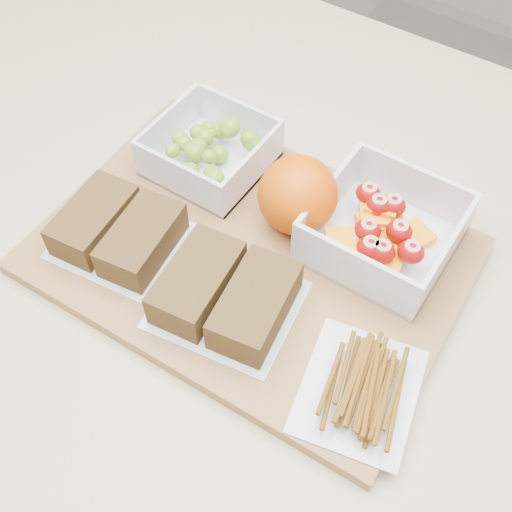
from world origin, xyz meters
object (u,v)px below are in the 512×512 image
object	(u,v)px
fruit_container	(383,232)
cutting_board	(251,256)
pretzel_bag	(361,385)
orange	(298,195)
sandwich_bag_left	(118,231)
sandwich_bag_center	(226,294)
grape_container	(211,150)

from	to	relation	value
fruit_container	cutting_board	bearing A→B (deg)	-143.04
cutting_board	pretzel_bag	bearing A→B (deg)	-26.20
cutting_board	orange	xyz separation A→B (m)	(0.02, 0.06, 0.05)
sandwich_bag_left	cutting_board	bearing A→B (deg)	28.55
fruit_container	sandwich_bag_center	xyz separation A→B (m)	(-0.09, -0.15, -0.00)
sandwich_bag_left	sandwich_bag_center	size ratio (longest dim) A/B	0.93
pretzel_bag	grape_container	bearing A→B (deg)	150.35
sandwich_bag_center	pretzel_bag	size ratio (longest dim) A/B	1.07
pretzel_bag	fruit_container	bearing A→B (deg)	110.86
fruit_container	pretzel_bag	xyz separation A→B (m)	(0.06, -0.16, -0.01)
cutting_board	pretzel_bag	xyz separation A→B (m)	(0.17, -0.08, 0.02)
cutting_board	sandwich_bag_center	distance (m)	0.08
grape_container	orange	bearing A→B (deg)	-8.81
cutting_board	orange	world-z (taller)	orange
cutting_board	orange	bearing A→B (deg)	71.88
grape_container	sandwich_bag_left	bearing A→B (deg)	-94.95
sandwich_bag_left	pretzel_bag	xyz separation A→B (m)	(0.29, -0.01, -0.01)
sandwich_bag_center	sandwich_bag_left	bearing A→B (deg)	178.79
orange	sandwich_bag_center	distance (m)	0.13
fruit_container	sandwich_bag_left	xyz separation A→B (m)	(-0.23, -0.15, -0.00)
sandwich_bag_left	pretzel_bag	world-z (taller)	sandwich_bag_left
grape_container	sandwich_bag_center	xyz separation A→B (m)	(0.12, -0.15, -0.00)
fruit_container	sandwich_bag_left	bearing A→B (deg)	-147.26
orange	sandwich_bag_left	world-z (taller)	orange
grape_container	sandwich_bag_center	world-z (taller)	grape_container
sandwich_bag_center	grape_container	bearing A→B (deg)	130.18
sandwich_bag_center	fruit_container	bearing A→B (deg)	58.91
sandwich_bag_left	pretzel_bag	size ratio (longest dim) A/B	0.99
cutting_board	fruit_container	world-z (taller)	fruit_container
sandwich_bag_left	pretzel_bag	distance (m)	0.29
grape_container	sandwich_bag_left	world-z (taller)	grape_container
cutting_board	sandwich_bag_left	xyz separation A→B (m)	(-0.12, -0.06, 0.03)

